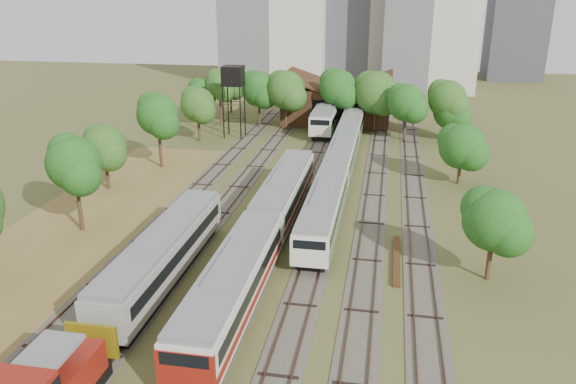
# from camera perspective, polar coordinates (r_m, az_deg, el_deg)

# --- Properties ---
(ground) EXTENTS (240.00, 240.00, 0.00)m
(ground) POSITION_cam_1_polar(r_m,az_deg,el_deg) (35.11, -2.94, -13.82)
(ground) COLOR #475123
(ground) RESTS_ON ground
(dry_grass_patch) EXTENTS (14.00, 60.00, 0.04)m
(dry_grass_patch) POSITION_cam_1_polar(r_m,az_deg,el_deg) (48.21, -22.06, -5.46)
(dry_grass_patch) COLOR brown
(dry_grass_patch) RESTS_ON ground
(tracks) EXTENTS (24.60, 80.00, 0.19)m
(tracks) POSITION_cam_1_polar(r_m,az_deg,el_deg) (57.30, 2.08, 0.07)
(tracks) COLOR #4C473D
(tracks) RESTS_ON ground
(railcar_red_set) EXTENTS (3.03, 34.58, 3.74)m
(railcar_red_set) POSITION_cam_1_polar(r_m,az_deg,el_deg) (43.22, -2.53, -4.00)
(railcar_red_set) COLOR black
(railcar_red_set) RESTS_ON ground
(railcar_green_set) EXTENTS (2.81, 52.07, 3.47)m
(railcar_green_set) POSITION_cam_1_polar(r_m,az_deg,el_deg) (64.16, 5.53, 3.85)
(railcar_green_set) COLOR black
(railcar_green_set) RESTS_ON ground
(railcar_rear) EXTENTS (3.09, 16.08, 3.83)m
(railcar_rear) POSITION_cam_1_polar(r_m,az_deg,el_deg) (83.06, 3.96, 7.73)
(railcar_rear) COLOR black
(railcar_rear) RESTS_ON ground
(old_grey_coach) EXTENTS (2.95, 18.00, 3.64)m
(old_grey_coach) POSITION_cam_1_polar(r_m,az_deg,el_deg) (40.51, -12.52, -6.19)
(old_grey_coach) COLOR black
(old_grey_coach) RESTS_ON ground
(water_tower) EXTENTS (2.82, 2.82, 9.76)m
(water_tower) POSITION_cam_1_polar(r_m,az_deg,el_deg) (77.85, -5.60, 11.51)
(water_tower) COLOR black
(water_tower) RESTS_ON ground
(rail_pile_far) EXTENTS (0.52, 8.28, 0.27)m
(rail_pile_far) POSITION_cam_1_polar(r_m,az_deg,el_deg) (43.72, 10.97, -6.74)
(rail_pile_far) COLOR #4E2F16
(rail_pile_far) RESTS_ON ground
(maintenance_shed) EXTENTS (16.45, 11.55, 7.58)m
(maintenance_shed) POSITION_cam_1_polar(r_m,az_deg,el_deg) (88.28, 5.05, 9.02)
(maintenance_shed) COLOR #372014
(maintenance_shed) RESTS_ON ground
(tree_band_left) EXTENTS (7.46, 72.79, 8.54)m
(tree_band_left) POSITION_cam_1_polar(r_m,az_deg,el_deg) (62.24, -15.31, 6.04)
(tree_band_left) COLOR #382616
(tree_band_left) RESTS_ON ground
(tree_band_far) EXTENTS (37.47, 9.82, 8.77)m
(tree_band_far) POSITION_cam_1_polar(r_m,az_deg,el_deg) (80.98, 5.15, 10.04)
(tree_band_far) COLOR #382616
(tree_band_far) RESTS_ON ground
(tree_band_right) EXTENTS (5.28, 44.38, 6.77)m
(tree_band_right) POSITION_cam_1_polar(r_m,az_deg,el_deg) (61.58, 17.38, 4.58)
(tree_band_right) COLOR #382616
(tree_band_right) RESTS_ON ground
(tower_far_right) EXTENTS (12.00, 12.00, 28.00)m
(tower_far_right) POSITION_cam_1_polar(r_m,az_deg,el_deg) (141.09, 22.32, 16.28)
(tower_far_right) COLOR #42464A
(tower_far_right) RESTS_ON ground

